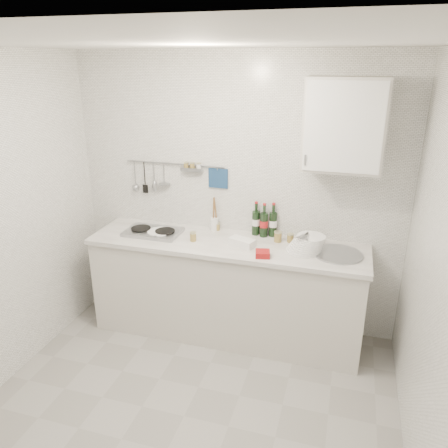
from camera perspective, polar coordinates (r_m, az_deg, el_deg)
name	(u,v)px	position (r m, az deg, el deg)	size (l,w,h in m)	color
floor	(184,416)	(3.46, -5.25, -23.71)	(3.00, 3.00, 0.00)	gray
ceiling	(168,42)	(2.48, -7.27, 22.52)	(3.00, 3.00, 0.00)	silver
back_wall	(236,196)	(3.98, 1.52, 3.65)	(3.00, 0.02, 2.50)	silver
wall_right	(440,294)	(2.61, 26.41, -8.15)	(0.02, 2.80, 2.50)	silver
counter	(227,291)	(4.03, 0.39, -8.74)	(2.44, 0.64, 0.96)	beige
wall_rail	(173,174)	(4.09, -6.73, 6.54)	(0.98, 0.09, 0.34)	#93969B
wall_cabinet	(344,125)	(3.53, 15.45, 12.40)	(0.60, 0.38, 0.70)	beige
plate_stack_hob	(159,233)	(4.01, -8.47, -1.16)	(0.24, 0.24, 0.04)	#4850A3
plate_stack_sink	(307,244)	(3.68, 10.79, -2.58)	(0.32, 0.30, 0.14)	white
wine_bottles	(264,219)	(3.92, 5.29, 0.60)	(0.23, 0.11, 0.31)	black
butter_dish	(242,242)	(3.73, 2.39, -2.40)	(0.22, 0.11, 0.07)	white
strawberry_punnet	(263,254)	(3.55, 5.07, -3.90)	(0.11, 0.11, 0.05)	#B01813
utensil_crock	(214,222)	(4.06, -1.27, 0.25)	(0.08, 0.08, 0.32)	white
jar_a	(217,226)	(4.07, -0.93, -0.32)	(0.06, 0.06, 0.07)	olive
jar_b	(278,237)	(3.84, 7.06, -1.64)	(0.07, 0.07, 0.09)	olive
jar_c	(290,238)	(3.85, 8.65, -1.80)	(0.06, 0.06, 0.08)	olive
jar_d	(193,237)	(3.83, -4.06, -1.64)	(0.06, 0.06, 0.08)	olive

